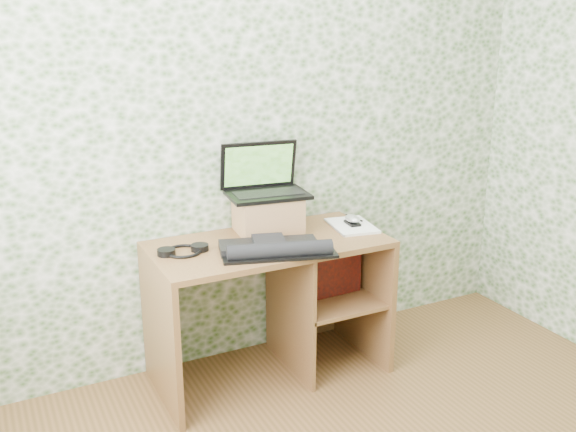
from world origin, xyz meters
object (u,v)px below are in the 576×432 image
laptop (264,183)px  keyboard (274,248)px  riser (268,214)px  desk (280,286)px  notepad (352,226)px

laptop → keyboard: 0.44m
laptop → riser: bearing=-83.1°
desk → keyboard: bearing=-123.1°
desk → laptop: bearing=94.7°
laptop → desk: bearing=-78.4°
notepad → desk: bearing=-171.8°
desk → keyboard: (-0.13, -0.19, 0.30)m
keyboard → notepad: bearing=34.1°
riser → notepad: bearing=-16.3°
riser → keyboard: size_ratio=0.59×
desk → laptop: size_ratio=2.71×
laptop → keyboard: laptop is taller
riser → keyboard: (-0.11, -0.31, -0.07)m
desk → riser: 0.38m
laptop → keyboard: bearing=-100.8°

